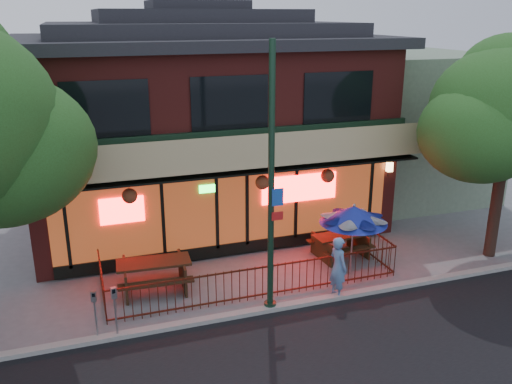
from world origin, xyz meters
The scene contains 13 objects.
ground centered at (0.00, 0.00, 0.00)m, with size 80.00×80.00×0.00m, color gray.
curb centered at (0.00, -0.50, 0.06)m, with size 80.00×0.25×0.12m, color #999993.
restaurant_building centered at (0.00, 7.11, 4.13)m, with size 12.96×9.49×8.05m.
neighbor_building centered at (9.00, 7.70, 3.00)m, with size 6.00×7.00×6.00m, color gray.
patio_fence centered at (0.00, 0.50, 0.63)m, with size 8.44×2.62×1.00m.
street_light centered at (0.00, -0.40, 3.15)m, with size 0.43×0.32×7.00m.
street_tree_right centered at (8.04, 0.59, 4.96)m, with size 4.80×4.80×7.02m.
picnic_table_left centered at (-2.75, 1.69, 0.58)m, with size 2.17×1.72×0.88m.
picnic_table_right centered at (3.31, 1.99, 0.51)m, with size 1.90×1.52×0.77m.
patio_umbrella centered at (3.00, 0.70, 1.95)m, with size 2.00×1.99×2.28m.
pedestrian centered at (2.01, -0.35, 0.89)m, with size 0.65×0.43×1.78m, color #5A81B5.
parking_meter_near centered at (-4.00, -0.48, 0.93)m, with size 0.14×0.13×1.37m.
parking_meter_far centered at (-4.46, -0.40, 0.88)m, with size 0.14×0.13×1.31m.
Camera 1 is at (-4.49, -12.41, 7.52)m, focal length 38.00 mm.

